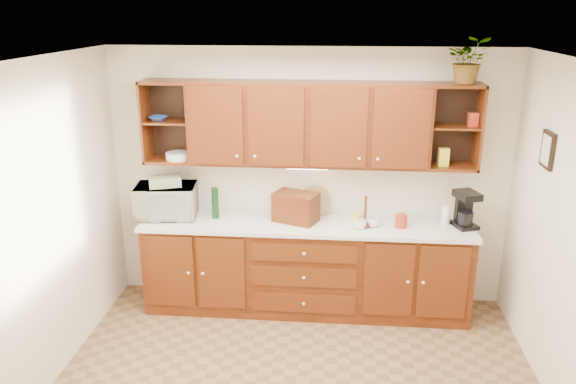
% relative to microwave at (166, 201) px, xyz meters
% --- Properties ---
extents(ceiling, '(4.00, 4.00, 0.00)m').
position_rel_microwave_xyz_m(ceiling, '(1.41, -1.49, 1.50)').
color(ceiling, white).
rests_on(ceiling, back_wall).
extents(back_wall, '(4.00, 0.00, 4.00)m').
position_rel_microwave_xyz_m(back_wall, '(1.41, 0.26, 0.20)').
color(back_wall, '#F1E7CB').
rests_on(back_wall, floor).
extents(left_wall, '(0.00, 3.50, 3.50)m').
position_rel_microwave_xyz_m(left_wall, '(-0.59, -1.49, 0.20)').
color(left_wall, '#F1E7CB').
rests_on(left_wall, floor).
extents(base_cabinets, '(3.20, 0.60, 0.90)m').
position_rel_microwave_xyz_m(base_cabinets, '(1.41, -0.04, -0.65)').
color(base_cabinets, '#3B1406').
rests_on(base_cabinets, floor).
extents(countertop, '(3.24, 0.64, 0.04)m').
position_rel_microwave_xyz_m(countertop, '(1.41, -0.05, -0.18)').
color(countertop, silver).
rests_on(countertop, base_cabinets).
extents(upper_cabinets, '(3.20, 0.33, 0.80)m').
position_rel_microwave_xyz_m(upper_cabinets, '(1.42, 0.10, 0.79)').
color(upper_cabinets, '#3B1406').
rests_on(upper_cabinets, back_wall).
extents(undercabinet_light, '(0.40, 0.05, 0.02)m').
position_rel_microwave_xyz_m(undercabinet_light, '(1.41, 0.05, 0.37)').
color(undercabinet_light, white).
rests_on(undercabinet_light, upper_cabinets).
extents(framed_picture, '(0.03, 0.24, 0.30)m').
position_rel_microwave_xyz_m(framed_picture, '(3.39, -0.59, 0.75)').
color(framed_picture, black).
rests_on(framed_picture, right_wall).
extents(wicker_basket, '(0.26, 0.26, 0.13)m').
position_rel_microwave_xyz_m(wicker_basket, '(0.14, -0.05, -0.10)').
color(wicker_basket, olive).
rests_on(wicker_basket, countertop).
extents(microwave, '(0.63, 0.47, 0.33)m').
position_rel_microwave_xyz_m(microwave, '(0.00, 0.00, 0.00)').
color(microwave, silver).
rests_on(microwave, countertop).
extents(towel_stack, '(0.36, 0.32, 0.09)m').
position_rel_microwave_xyz_m(towel_stack, '(0.00, 0.00, 0.21)').
color(towel_stack, '#D4C663').
rests_on(towel_stack, microwave).
extents(wine_bottle, '(0.09, 0.09, 0.32)m').
position_rel_microwave_xyz_m(wine_bottle, '(0.50, 0.00, -0.01)').
color(wine_bottle, black).
rests_on(wine_bottle, countertop).
extents(woven_tray, '(0.33, 0.16, 0.32)m').
position_rel_microwave_xyz_m(woven_tray, '(1.48, 0.13, -0.15)').
color(woven_tray, olive).
rests_on(woven_tray, countertop).
extents(bread_box, '(0.48, 0.40, 0.29)m').
position_rel_microwave_xyz_m(bread_box, '(1.30, -0.01, -0.02)').
color(bread_box, '#3B1406').
rests_on(bread_box, countertop).
extents(mug_tree, '(0.25, 0.26, 0.31)m').
position_rel_microwave_xyz_m(mug_tree, '(1.98, -0.10, -0.12)').
color(mug_tree, '#3B1406').
rests_on(mug_tree, countertop).
extents(canister_red, '(0.12, 0.12, 0.13)m').
position_rel_microwave_xyz_m(canister_red, '(2.32, -0.09, -0.10)').
color(canister_red, '#AE2D19').
rests_on(canister_red, countertop).
extents(canister_white, '(0.10, 0.10, 0.19)m').
position_rel_microwave_xyz_m(canister_white, '(2.76, 0.02, -0.07)').
color(canister_white, white).
rests_on(canister_white, countertop).
extents(canister_yellow, '(0.10, 0.10, 0.10)m').
position_rel_microwave_xyz_m(canister_yellow, '(1.90, -0.04, -0.11)').
color(canister_yellow, yellow).
rests_on(canister_yellow, countertop).
extents(coffee_maker, '(0.26, 0.30, 0.35)m').
position_rel_microwave_xyz_m(coffee_maker, '(2.93, -0.00, 0.01)').
color(coffee_maker, black).
rests_on(coffee_maker, countertop).
extents(bowl_stack, '(0.20, 0.20, 0.04)m').
position_rel_microwave_xyz_m(bowl_stack, '(-0.05, 0.09, 0.82)').
color(bowl_stack, navy).
rests_on(bowl_stack, upper_cabinets).
extents(plate_stack, '(0.26, 0.26, 0.07)m').
position_rel_microwave_xyz_m(plate_stack, '(0.13, 0.06, 0.45)').
color(plate_stack, white).
rests_on(plate_stack, upper_cabinets).
extents(pantry_box_yellow, '(0.10, 0.08, 0.17)m').
position_rel_microwave_xyz_m(pantry_box_yellow, '(2.69, 0.07, 0.50)').
color(pantry_box_yellow, yellow).
rests_on(pantry_box_yellow, upper_cabinets).
extents(pantry_box_red, '(0.09, 0.08, 0.13)m').
position_rel_microwave_xyz_m(pantry_box_red, '(2.93, 0.07, 0.86)').
color(pantry_box_red, '#AE2D19').
rests_on(pantry_box_red, upper_cabinets).
extents(potted_plant, '(0.41, 0.37, 0.42)m').
position_rel_microwave_xyz_m(potted_plant, '(2.83, 0.05, 1.40)').
color(potted_plant, '#999999').
rests_on(potted_plant, upper_cabinets).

